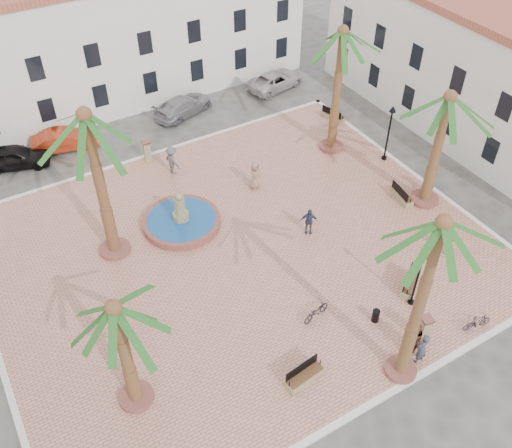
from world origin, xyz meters
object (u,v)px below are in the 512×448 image
(fountain, at_px, (181,220))
(bollard_se, at_px, (424,328))
(bicycle_a, at_px, (316,311))
(cyclist_b, at_px, (415,338))
(pedestrian_east, at_px, (430,183))
(pedestrian_fountain_a, at_px, (255,175))
(bench_s, at_px, (304,377))
(lamppost_s, at_px, (420,269))
(bench_ne, at_px, (333,116))
(car_red, at_px, (64,140))
(bench_e, at_px, (402,196))
(bench_se, at_px, (410,284))
(cyclist_a, at_px, (422,349))
(palm_s, at_px, (438,241))
(palm_ne, at_px, (342,45))
(bicycle_b, at_px, (477,322))
(palm_nw, at_px, (88,132))
(car_silver, at_px, (183,106))
(car_white, at_px, (276,80))
(litter_bin, at_px, (376,316))
(pedestrian_north, at_px, (172,160))
(palm_e, at_px, (447,111))
(lamppost_e, at_px, (390,124))
(car_black, at_px, (14,157))
(palm_sw, at_px, (117,322))
(pedestrian_fountain_b, at_px, (309,221))
(bollard_e, at_px, (450,245))
(bollard_n, at_px, (147,151))

(fountain, relative_size, bollard_se, 2.96)
(bicycle_a, distance_m, cyclist_b, 4.73)
(pedestrian_east, bearing_deg, pedestrian_fountain_a, -98.87)
(bench_s, bearing_deg, lamppost_s, 0.93)
(bench_ne, distance_m, car_red, 18.80)
(bench_e, relative_size, bollard_se, 1.23)
(bench_se, bearing_deg, cyclist_a, -161.09)
(palm_s, xyz_separation_m, cyclist_a, (1.08, 0.00, -7.16))
(fountain, distance_m, lamppost_s, 13.55)
(palm_ne, relative_size, bollard_se, 5.64)
(palm_ne, xyz_separation_m, cyclist_b, (-6.54, -15.24, -6.44))
(bench_se, height_order, bollard_se, bollard_se)
(bicycle_b, bearing_deg, bench_e, -9.27)
(palm_nw, bearing_deg, car_silver, 50.06)
(bicycle_a, height_order, car_white, car_white)
(litter_bin, distance_m, pedestrian_fountain_a, 11.97)
(fountain, distance_m, pedestrian_fountain_a, 5.48)
(pedestrian_north, bearing_deg, palm_e, -145.02)
(lamppost_s, bearing_deg, palm_s, -138.48)
(palm_s, height_order, bollard_se, palm_s)
(fountain, bearing_deg, bench_s, -88.79)
(lamppost_e, distance_m, bollard_se, 14.70)
(bench_ne, distance_m, cyclist_a, 20.75)
(pedestrian_fountain_a, bearing_deg, palm_ne, -18.49)
(palm_nw, relative_size, pedestrian_north, 4.64)
(palm_ne, xyz_separation_m, lamppost_e, (2.26, -2.83, -4.62))
(lamppost_s, distance_m, car_black, 26.24)
(bench_s, distance_m, lamppost_s, 7.50)
(bench_ne, height_order, pedestrian_east, pedestrian_east)
(palm_sw, bearing_deg, car_white, 45.74)
(lamppost_e, bearing_deg, bench_se, -123.60)
(bench_s, bearing_deg, pedestrian_fountain_b, 47.61)
(palm_ne, xyz_separation_m, bench_ne, (2.24, 2.86, -7.04))
(palm_nw, bearing_deg, bollard_e, -31.39)
(pedestrian_fountain_a, bearing_deg, bench_s, -139.36)
(cyclist_a, bearing_deg, bicycle_b, 175.89)
(palm_ne, distance_m, bench_ne, 7.92)
(palm_nw, xyz_separation_m, bicycle_a, (6.80, -9.40, -7.23))
(bench_e, bearing_deg, bicycle_a, 125.75)
(lamppost_s, xyz_separation_m, car_white, (5.96, 22.27, -1.93))
(car_red, bearing_deg, car_silver, -79.40)
(palm_e, height_order, pedestrian_fountain_a, palm_e)
(bollard_n, height_order, litter_bin, bollard_n)
(lamppost_s, distance_m, bollard_n, 19.26)
(palm_sw, bearing_deg, pedestrian_east, 11.28)
(car_red, distance_m, car_white, 16.73)
(bench_s, relative_size, pedestrian_fountain_b, 1.16)
(palm_sw, bearing_deg, car_black, 90.95)
(bench_s, distance_m, pedestrian_fountain_b, 9.72)
(bollard_n, distance_m, pedestrian_fountain_b, 12.22)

